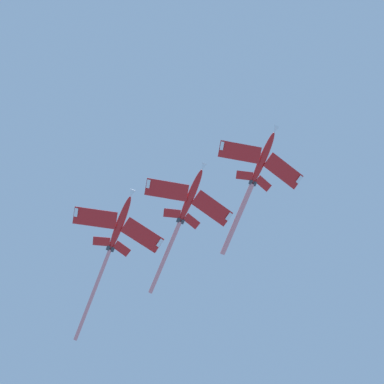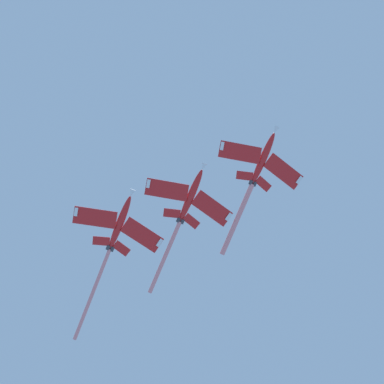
{
  "view_description": "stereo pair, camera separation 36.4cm",
  "coord_description": "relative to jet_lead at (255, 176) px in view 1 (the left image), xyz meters",
  "views": [
    {
      "loc": [
        -5.9,
        45.02,
        1.79
      ],
      "look_at": [
        5.01,
        -27.71,
        142.03
      ],
      "focal_mm": 69.82,
      "sensor_mm": 36.0,
      "label": 1
    },
    {
      "loc": [
        -5.53,
        45.07,
        1.79
      ],
      "look_at": [
        5.01,
        -27.71,
        142.03
      ],
      "focal_mm": 69.82,
      "sensor_mm": 36.0,
      "label": 2
    }
  ],
  "objects": [
    {
      "name": "jet_third",
      "position": [
        31.14,
        -5.33,
        -9.34
      ],
      "size": [
        21.71,
        27.37,
        14.58
      ],
      "color": "red"
    },
    {
      "name": "jet_second",
      "position": [
        15.66,
        -2.88,
        -5.16
      ],
      "size": [
        20.23,
        24.08,
        12.48
      ],
      "color": "red"
    },
    {
      "name": "jet_lead",
      "position": [
        0.0,
        0.0,
        0.0
      ],
      "size": [
        20.3,
        23.84,
        13.11
      ],
      "color": "red"
    }
  ]
}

